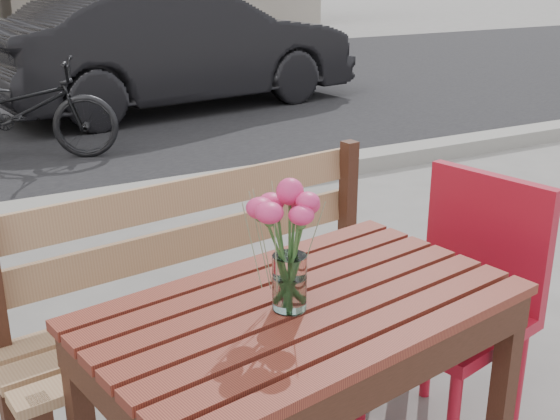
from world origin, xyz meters
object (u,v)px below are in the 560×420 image
at_px(main_table, 305,340).
at_px(bicycle, 19,111).
at_px(main_vase, 290,230).
at_px(parked_car, 176,47).
at_px(red_chair, 462,293).

distance_m(main_table, bicycle, 4.42).
height_order(main_vase, bicycle, main_vase).
bearing_deg(parked_car, bicycle, 119.05).
xyz_separation_m(red_chair, main_vase, (-0.71, -0.12, 0.39)).
bearing_deg(main_vase, parked_car, 72.14).
relative_size(main_table, bicycle, 0.81).
bearing_deg(bicycle, main_vase, -161.14).
height_order(main_table, parked_car, parked_car).
bearing_deg(red_chair, bicycle, 175.97).
xyz_separation_m(main_vase, bicycle, (0.02, 4.43, -0.51)).
xyz_separation_m(main_table, bicycle, (-0.04, 4.42, -0.18)).
height_order(red_chair, bicycle, red_chair).
relative_size(red_chair, main_vase, 2.60).
height_order(main_table, bicycle, bicycle).
bearing_deg(main_table, bicycle, 80.36).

